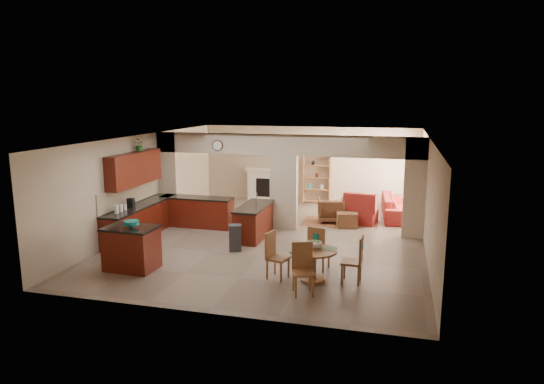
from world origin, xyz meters
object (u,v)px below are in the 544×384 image
(dining_table, at_px, (313,260))
(armchair, at_px, (331,210))
(kitchen_island, at_px, (132,248))
(sofa, at_px, (398,207))

(dining_table, bearing_deg, armchair, 93.54)
(kitchen_island, xyz_separation_m, sofa, (5.84, 6.49, -0.14))
(dining_table, height_order, armchair, armchair)
(dining_table, relative_size, sofa, 0.41)
(armchair, bearing_deg, dining_table, 81.91)
(kitchen_island, relative_size, armchair, 1.44)
(dining_table, height_order, sofa, sofa)
(dining_table, bearing_deg, sofa, 74.33)
(sofa, bearing_deg, armchair, 112.19)
(kitchen_island, distance_m, armchair, 6.64)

